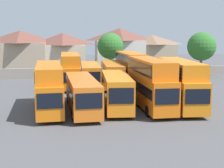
# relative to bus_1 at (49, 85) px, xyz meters

# --- Properties ---
(ground) EXTENTS (140.00, 140.00, 0.00)m
(ground) POSITION_rel_bus_1_xyz_m (6.77, 18.20, -2.66)
(ground) COLOR #4C4C4F
(depot_boundary_wall) EXTENTS (56.00, 0.50, 1.80)m
(depot_boundary_wall) POSITION_rel_bus_1_xyz_m (6.77, 24.76, -1.76)
(depot_boundary_wall) COLOR gray
(depot_boundary_wall) RESTS_ON ground
(bus_1) EXTENTS (3.14, 10.94, 4.71)m
(bus_1) POSITION_rel_bus_1_xyz_m (0.00, 0.00, 0.00)
(bus_1) COLOR orange
(bus_1) RESTS_ON ground
(bus_2) EXTENTS (3.23, 11.94, 3.30)m
(bus_2) POSITION_rel_bus_1_xyz_m (3.25, -0.11, -0.77)
(bus_2) COLOR orange
(bus_2) RESTS_ON ground
(bus_3) EXTENTS (3.09, 10.26, 3.52)m
(bus_3) POSITION_rel_bus_1_xyz_m (6.80, 0.18, -0.66)
(bus_3) COLOR orange
(bus_3) RESTS_ON ground
(bus_4) EXTENTS (2.77, 10.87, 5.16)m
(bus_4) POSITION_rel_bus_1_xyz_m (10.30, -0.10, 0.24)
(bus_4) COLOR orange
(bus_4) RESTS_ON ground
(bus_5) EXTENTS (3.36, 11.84, 4.92)m
(bus_5) POSITION_rel_bus_1_xyz_m (13.61, 0.30, 0.11)
(bus_5) COLOR orange
(bus_5) RESTS_ON ground
(bus_6) EXTENTS (2.75, 11.77, 4.83)m
(bus_6) POSITION_rel_bus_1_xyz_m (2.18, 15.13, 0.06)
(bus_6) COLOR orange
(bus_6) RESTS_ON ground
(bus_7) EXTENTS (2.87, 11.20, 3.35)m
(bus_7) POSITION_rel_bus_1_xyz_m (5.09, 14.49, -0.75)
(bus_7) COLOR orange
(bus_7) RESTS_ON ground
(bus_8) EXTENTS (2.94, 11.85, 3.50)m
(bus_8) POSITION_rel_bus_1_xyz_m (8.28, 14.36, -0.67)
(bus_8) COLOR orange
(bus_8) RESTS_ON ground
(bus_9) EXTENTS (2.83, 11.71, 4.98)m
(bus_9) POSITION_rel_bus_1_xyz_m (11.10, 14.88, 0.14)
(bus_9) COLOR orange
(bus_9) RESTS_ON ground
(house_terrace_left) EXTENTS (10.56, 7.66, 8.45)m
(house_terrace_left) POSITION_rel_bus_1_xyz_m (-7.43, 33.89, 1.65)
(house_terrace_left) COLOR tan
(house_terrace_left) RESTS_ON ground
(house_terrace_centre) EXTENTS (9.24, 7.28, 7.97)m
(house_terrace_centre) POSITION_rel_bus_1_xyz_m (0.89, 33.79, 1.41)
(house_terrace_centre) COLOR beige
(house_terrace_centre) RESTS_ON ground
(house_terrace_right) EXTENTS (10.39, 6.72, 8.97)m
(house_terrace_right) POSITION_rel_bus_1_xyz_m (12.69, 34.85, 1.92)
(house_terrace_right) COLOR silver
(house_terrace_right) RESTS_ON ground
(house_terrace_far_right) EXTENTS (9.91, 6.74, 7.57)m
(house_terrace_far_right) POSITION_rel_bus_1_xyz_m (19.76, 35.44, 1.20)
(house_terrace_far_right) COLOR tan
(house_terrace_far_right) RESTS_ON ground
(tree_left_of_lot) EXTENTS (5.11, 5.11, 8.09)m
(tree_left_of_lot) POSITION_rel_bus_1_xyz_m (25.61, 22.76, 2.85)
(tree_left_of_lot) COLOR brown
(tree_left_of_lot) RESTS_ON ground
(tree_behind_wall) EXTENTS (4.88, 4.88, 7.95)m
(tree_behind_wall) POSITION_rel_bus_1_xyz_m (9.75, 27.26, 2.83)
(tree_behind_wall) COLOR brown
(tree_behind_wall) RESTS_ON ground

